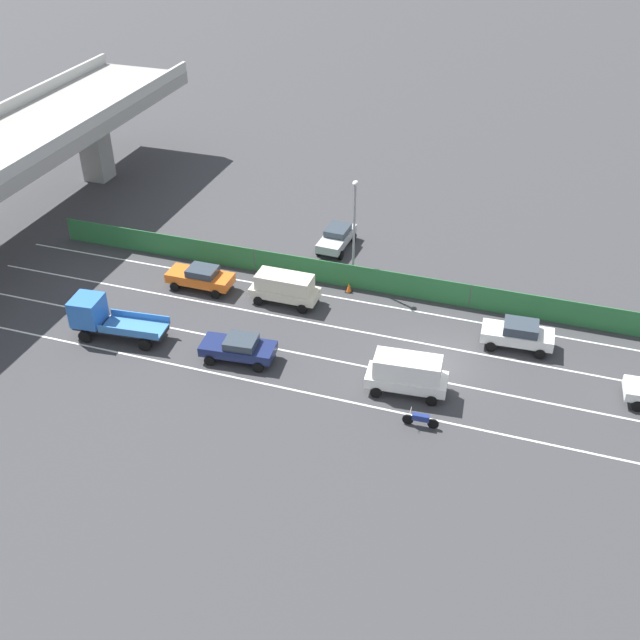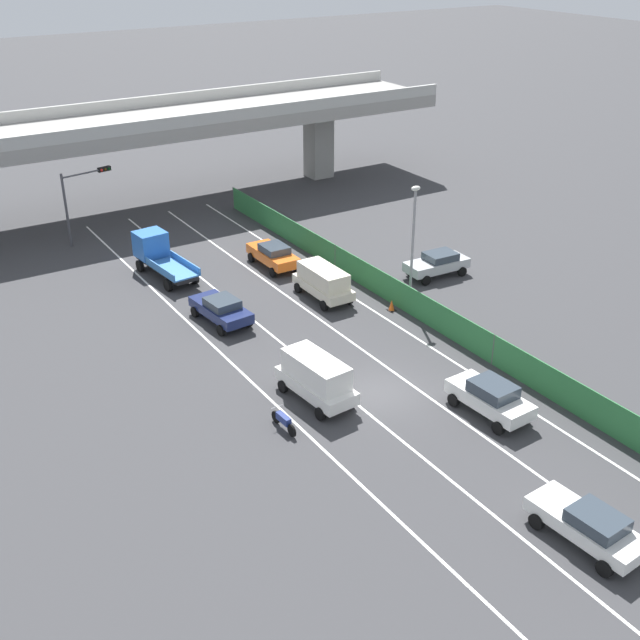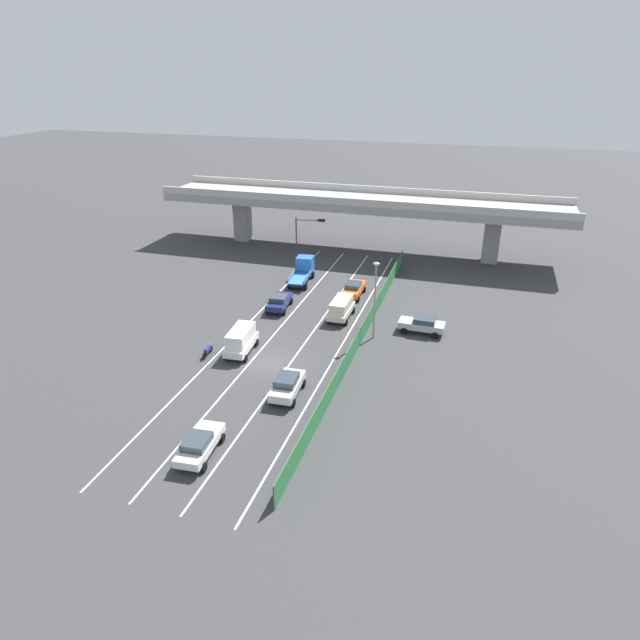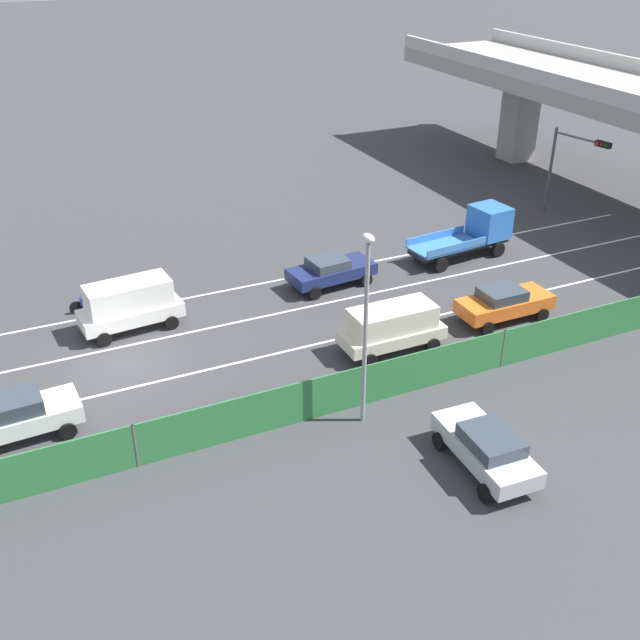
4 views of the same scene
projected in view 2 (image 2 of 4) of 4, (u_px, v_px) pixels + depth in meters
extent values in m
plane|color=#38383A|center=(381.00, 392.00, 39.32)|extent=(300.00, 300.00, 0.00)
cube|color=silver|center=(230.00, 362.00, 41.99)|extent=(0.14, 49.36, 0.01)
cube|color=silver|center=(285.00, 346.00, 43.58)|extent=(0.14, 49.36, 0.01)
cube|color=silver|center=(336.00, 331.00, 45.17)|extent=(0.14, 49.36, 0.01)
cube|color=silver|center=(383.00, 317.00, 46.76)|extent=(0.14, 49.36, 0.01)
cube|color=gray|center=(131.00, 128.00, 61.62)|extent=(53.80, 8.76, 1.03)
cube|color=#B2B2AD|center=(150.00, 126.00, 58.01)|extent=(53.80, 0.30, 0.90)
cube|color=#B2B2AD|center=(112.00, 106.00, 64.37)|extent=(53.80, 0.30, 0.90)
cube|color=gray|center=(319.00, 143.00, 71.39)|extent=(2.03, 2.03, 6.04)
cube|color=#2D753D|center=(405.00, 298.00, 47.11)|extent=(0.06, 45.36, 1.73)
cylinder|color=#4C514C|center=(493.00, 350.00, 41.39)|extent=(0.10, 0.10, 1.73)
cylinder|color=#4C514C|center=(335.00, 257.00, 52.83)|extent=(0.10, 0.10, 1.73)
cylinder|color=#4C514C|center=(234.00, 198.00, 64.27)|extent=(0.10, 0.10, 1.73)
cube|color=beige|center=(323.00, 287.00, 48.79)|extent=(1.82, 4.50, 0.55)
cube|color=beige|center=(323.00, 275.00, 48.44)|extent=(1.60, 3.69, 0.99)
cylinder|color=black|center=(298.00, 288.00, 49.71)|extent=(0.22, 0.64, 0.64)
cylinder|color=black|center=(322.00, 282.00, 50.57)|extent=(0.22, 0.64, 0.64)
cylinder|color=black|center=(324.00, 306.00, 47.39)|extent=(0.22, 0.64, 0.64)
cylinder|color=black|center=(349.00, 299.00, 48.26)|extent=(0.22, 0.64, 0.64)
cube|color=orange|center=(273.00, 255.00, 53.26)|extent=(1.76, 4.47, 0.65)
cube|color=#333D47|center=(274.00, 249.00, 52.84)|extent=(1.54, 1.91, 0.48)
cylinder|color=black|center=(251.00, 258.00, 54.22)|extent=(0.22, 0.64, 0.64)
cylinder|color=black|center=(274.00, 252.00, 55.05)|extent=(0.22, 0.64, 0.64)
cylinder|color=black|center=(273.00, 272.00, 51.91)|extent=(0.22, 0.64, 0.64)
cylinder|color=black|center=(296.00, 267.00, 52.74)|extent=(0.22, 0.64, 0.64)
cube|color=navy|center=(221.00, 310.00, 45.88)|extent=(2.23, 4.53, 0.58)
cube|color=#333D47|center=(222.00, 303.00, 45.49)|extent=(1.77, 1.96, 0.46)
cylinder|color=black|center=(195.00, 312.00, 46.64)|extent=(0.28, 0.66, 0.64)
cylinder|color=black|center=(221.00, 304.00, 47.63)|extent=(0.28, 0.66, 0.64)
cylinder|color=black|center=(221.00, 330.00, 44.53)|extent=(0.28, 0.66, 0.64)
cylinder|color=black|center=(248.00, 321.00, 45.52)|extent=(0.28, 0.66, 0.64)
cube|color=silver|center=(586.00, 525.00, 29.48)|extent=(2.07, 4.63, 0.56)
cube|color=#333D47|center=(597.00, 520.00, 28.94)|extent=(1.68, 2.05, 0.51)
cylinder|color=black|center=(536.00, 521.00, 30.32)|extent=(0.27, 0.65, 0.64)
cylinder|color=black|center=(566.00, 504.00, 31.25)|extent=(0.27, 0.65, 0.64)
cylinder|color=black|center=(605.00, 569.00, 28.11)|extent=(0.27, 0.65, 0.64)
cylinder|color=black|center=(634.00, 548.00, 29.03)|extent=(0.27, 0.65, 0.64)
cube|color=white|center=(490.00, 399.00, 37.22)|extent=(2.01, 4.36, 0.66)
cube|color=#333D47|center=(493.00, 389.00, 36.84)|extent=(1.68, 2.11, 0.58)
cylinder|color=black|center=(453.00, 400.00, 38.04)|extent=(0.25, 0.65, 0.64)
cylinder|color=black|center=(480.00, 389.00, 38.96)|extent=(0.25, 0.65, 0.64)
cylinder|color=black|center=(498.00, 428.00, 35.92)|extent=(0.25, 0.65, 0.64)
cylinder|color=black|center=(525.00, 415.00, 36.84)|extent=(0.25, 0.65, 0.64)
cube|color=silver|center=(316.00, 385.00, 38.33)|extent=(2.18, 4.64, 0.63)
cube|color=silver|center=(316.00, 369.00, 37.93)|extent=(1.90, 3.81, 1.18)
cylinder|color=black|center=(283.00, 386.00, 39.15)|extent=(0.27, 0.66, 0.64)
cylinder|color=black|center=(312.00, 375.00, 40.12)|extent=(0.27, 0.66, 0.64)
cylinder|color=black|center=(320.00, 414.00, 36.96)|extent=(0.27, 0.66, 0.64)
cylinder|color=black|center=(350.00, 401.00, 37.94)|extent=(0.27, 0.66, 0.64)
cube|color=black|center=(166.00, 267.00, 51.68)|extent=(2.06, 5.90, 0.25)
cube|color=blue|center=(151.00, 244.00, 52.67)|extent=(2.06, 1.91, 1.71)
cube|color=#3875BC|center=(173.00, 269.00, 50.93)|extent=(2.26, 4.06, 0.10)
cube|color=#3875BC|center=(160.00, 269.00, 50.33)|extent=(0.45, 3.89, 0.45)
cube|color=#3875BC|center=(185.00, 262.00, 51.32)|extent=(0.45, 3.89, 0.45)
cylinder|color=black|center=(140.00, 266.00, 52.70)|extent=(0.33, 0.82, 0.80)
cylinder|color=black|center=(166.00, 259.00, 53.73)|extent=(0.33, 0.82, 0.80)
cylinder|color=black|center=(168.00, 285.00, 49.91)|extent=(0.33, 0.82, 0.80)
cylinder|color=black|center=(194.00, 278.00, 50.95)|extent=(0.33, 0.82, 0.80)
cylinder|color=black|center=(276.00, 417.00, 36.76)|extent=(0.13, 0.60, 0.60)
cylinder|color=black|center=(292.00, 431.00, 35.77)|extent=(0.13, 0.60, 0.60)
cube|color=navy|center=(284.00, 419.00, 36.14)|extent=(0.33, 0.93, 0.36)
cylinder|color=#B2B2B2|center=(277.00, 407.00, 36.40)|extent=(0.60, 0.06, 0.03)
cube|color=#B2B5B7|center=(437.00, 265.00, 51.85)|extent=(4.35, 1.95, 0.62)
cube|color=#333D47|center=(440.00, 256.00, 51.73)|extent=(2.07, 1.63, 0.48)
cylinder|color=black|center=(426.00, 280.00, 50.74)|extent=(0.65, 0.25, 0.64)
cylinder|color=black|center=(410.00, 271.00, 52.11)|extent=(0.65, 0.25, 0.64)
cylinder|color=black|center=(462.00, 272.00, 52.02)|extent=(0.65, 0.25, 0.64)
cylinder|color=black|center=(446.00, 263.00, 53.39)|extent=(0.65, 0.25, 0.64)
cylinder|color=#47474C|center=(66.00, 211.00, 55.83)|extent=(0.18, 0.18, 5.32)
cylinder|color=#47474C|center=(86.00, 173.00, 55.89)|extent=(3.62, 0.82, 0.12)
cube|color=black|center=(104.00, 169.00, 56.79)|extent=(1.00, 0.46, 0.32)
sphere|color=red|center=(102.00, 170.00, 56.50)|extent=(0.20, 0.20, 0.20)
sphere|color=#3B2806|center=(105.00, 169.00, 56.69)|extent=(0.20, 0.20, 0.20)
sphere|color=black|center=(109.00, 169.00, 56.87)|extent=(0.20, 0.20, 0.20)
cylinder|color=gray|center=(412.00, 249.00, 46.80)|extent=(0.16, 0.16, 7.10)
ellipsoid|color=silver|center=(416.00, 188.00, 45.12)|extent=(0.60, 0.36, 0.28)
cone|color=orange|center=(392.00, 305.00, 47.41)|extent=(0.36, 0.36, 0.68)
cube|color=black|center=(391.00, 310.00, 47.55)|extent=(0.47, 0.47, 0.03)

